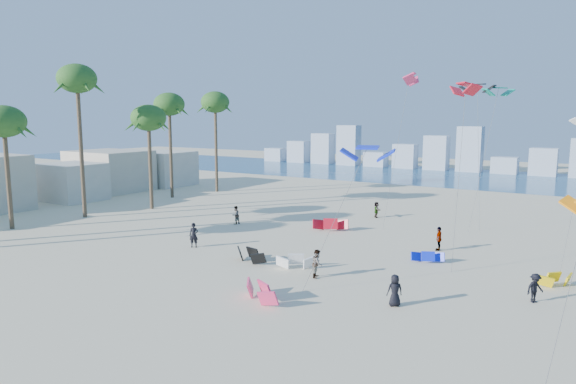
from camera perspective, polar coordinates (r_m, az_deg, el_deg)
The scene contains 10 objects.
ground at distance 29.49m, azimuth -22.58°, elevation -12.12°, with size 220.00×220.00×0.00m, color beige.
ocean at distance 91.11m, azimuth 17.46°, elevation 1.70°, with size 220.00×220.00×0.00m, color navy.
kitesurfer_near at distance 40.06m, azimuth -10.58°, elevation -4.81°, with size 0.70×0.46×1.93m, color black.
kitesurfer_mid at distance 32.26m, azimuth 3.33°, elevation -8.04°, with size 0.87×0.68×1.79m, color gray.
kitesurfers_far at distance 39.24m, azimuth 11.91°, elevation -5.31°, with size 33.93×23.43×1.83m.
grounded_kites at distance 35.84m, azimuth 4.75°, elevation -7.11°, with size 21.09×19.66×1.02m.
flying_kites at distance 40.67m, azimuth 21.23°, elevation 9.58°, with size 19.87×31.88×14.62m.
palm_row at distance 54.86m, azimuth -22.66°, elevation 8.96°, with size 7.73×44.80×15.22m.
beachfront_buildings at distance 67.73m, azimuth -24.86°, elevation 1.39°, with size 11.50×43.00×6.00m.
distant_skyline at distance 100.79m, azimuth 18.36°, elevation 4.03°, with size 85.00×3.00×8.40m.
Camera 1 is at (22.93, -15.61, 10.02)m, focal length 31.53 mm.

